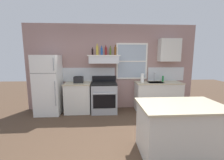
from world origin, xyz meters
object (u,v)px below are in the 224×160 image
object	(u,v)px
bottle_balsamic_dark	(92,52)
bottle_olive_oil_square	(110,51)
refrigerator	(48,85)
toaster	(79,80)
bottle_blue_liqueur	(102,51)
bottle_amber_wine	(115,51)
bottle_champagne_gold_foil	(97,50)
paper_towel_roll	(142,78)
dish_soap_bottle	(163,79)
bottle_red_label_wine	(106,51)
stove_range	(104,97)
kitchen_island	(179,129)

from	to	relation	value
bottle_balsamic_dark	bottle_olive_oil_square	world-z (taller)	bottle_olive_oil_square
refrigerator	toaster	size ratio (longest dim) A/B	5.88
toaster	bottle_blue_liqueur	distance (m)	1.11
bottle_blue_liqueur	bottle_amber_wine	distance (m)	0.42
bottle_balsamic_dark	bottle_olive_oil_square	bearing A→B (deg)	3.91
toaster	bottle_champagne_gold_foil	distance (m)	1.05
paper_towel_roll	dish_soap_bottle	distance (m)	0.70
toaster	bottle_champagne_gold_foil	world-z (taller)	bottle_champagne_gold_foil
paper_towel_roll	toaster	bearing A→B (deg)	179.27
bottle_olive_oil_square	dish_soap_bottle	xyz separation A→B (m)	(1.68, -0.02, -0.86)
bottle_blue_liqueur	refrigerator	bearing A→B (deg)	-177.26
bottle_champagne_gold_foil	bottle_red_label_wine	bearing A→B (deg)	12.67
stove_range	bottle_amber_wine	xyz separation A→B (m)	(0.35, 0.13, 1.41)
kitchen_island	bottle_amber_wine	bearing A→B (deg)	112.03
stove_range	paper_towel_roll	size ratio (longest dim) A/B	4.04
bottle_champagne_gold_foil	toaster	bearing A→B (deg)	179.93
bottle_balsamic_dark	bottle_amber_wine	distance (m)	0.69
refrigerator	paper_towel_roll	distance (m)	2.84
stove_range	bottle_champagne_gold_foil	size ratio (longest dim) A/B	3.28
bottle_balsamic_dark	kitchen_island	xyz separation A→B (m)	(1.62, -2.27, -1.38)
bottle_champagne_gold_foil	kitchen_island	world-z (taller)	bottle_champagne_gold_foil
stove_range	paper_towel_roll	xyz separation A→B (m)	(1.19, 0.04, 0.58)
paper_towel_roll	bottle_red_label_wine	bearing A→B (deg)	175.82
bottle_balsamic_dark	bottle_olive_oil_square	distance (m)	0.54
bottle_amber_wine	kitchen_island	xyz separation A→B (m)	(0.92, -2.28, -1.42)
bottle_olive_oil_square	kitchen_island	xyz separation A→B (m)	(1.07, -2.31, -1.40)
kitchen_island	dish_soap_bottle	bearing A→B (deg)	75.17
bottle_champagne_gold_foil	kitchen_island	xyz separation A→B (m)	(1.47, -2.21, -1.43)
bottle_red_label_wine	dish_soap_bottle	bearing A→B (deg)	0.55
refrigerator	dish_soap_bottle	bearing A→B (deg)	2.60
bottle_balsamic_dark	bottle_blue_liqueur	world-z (taller)	bottle_blue_liqueur
refrigerator	bottle_champagne_gold_foil	size ratio (longest dim) A/B	5.26
refrigerator	stove_range	bearing A→B (deg)	0.80
stove_range	bottle_olive_oil_square	distance (m)	1.42
stove_range	kitchen_island	bearing A→B (deg)	-59.35
kitchen_island	stove_range	bearing A→B (deg)	120.65
paper_towel_roll	dish_soap_bottle	size ratio (longest dim) A/B	1.50
bottle_blue_liqueur	bottle_red_label_wine	size ratio (longest dim) A/B	0.95
toaster	bottle_amber_wine	xyz separation A→B (m)	(1.13, 0.07, 0.86)
refrigerator	bottle_balsamic_dark	xyz separation A→B (m)	(1.31, 0.14, 0.97)
bottle_champagne_gold_foil	paper_towel_roll	world-z (taller)	bottle_champagne_gold_foil
bottle_blue_liqueur	paper_towel_roll	size ratio (longest dim) A/B	1.01
refrigerator	stove_range	size ratio (longest dim) A/B	1.60
refrigerator	dish_soap_bottle	xyz separation A→B (m)	(3.53, 0.16, 0.13)
bottle_champagne_gold_foil	bottle_amber_wine	xyz separation A→B (m)	(0.55, 0.07, -0.01)
stove_range	bottle_red_label_wine	distance (m)	1.41
bottle_red_label_wine	bottle_olive_oil_square	xyz separation A→B (m)	(0.14, 0.04, -0.00)
bottle_amber_wine	bottle_red_label_wine	bearing A→B (deg)	-177.64
kitchen_island	bottle_champagne_gold_foil	bearing A→B (deg)	123.63
bottle_champagne_gold_foil	bottle_balsamic_dark	bearing A→B (deg)	158.34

